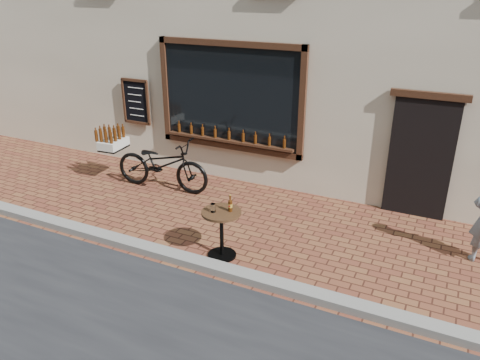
% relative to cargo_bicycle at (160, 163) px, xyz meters
% --- Properties ---
extents(ground, '(90.00, 90.00, 0.00)m').
position_rel_cargo_bicycle_xyz_m(ground, '(3.02, -2.41, -0.56)').
color(ground, brown).
rests_on(ground, ground).
extents(kerb, '(90.00, 0.25, 0.12)m').
position_rel_cargo_bicycle_xyz_m(kerb, '(3.02, -2.21, -0.50)').
color(kerb, slate).
rests_on(kerb, ground).
extents(cargo_bicycle, '(2.51, 0.89, 1.18)m').
position_rel_cargo_bicycle_xyz_m(cargo_bicycle, '(0.00, 0.00, 0.00)').
color(cargo_bicycle, black).
rests_on(cargo_bicycle, ground).
extents(bistro_table, '(0.62, 0.62, 1.06)m').
position_rel_cargo_bicycle_xyz_m(bistro_table, '(2.39, -1.79, 0.01)').
color(bistro_table, black).
rests_on(bistro_table, ground).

